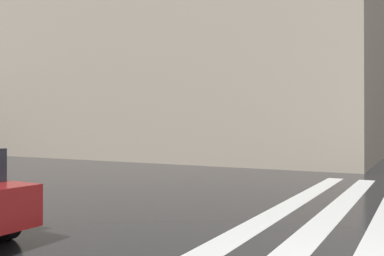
{
  "coord_description": "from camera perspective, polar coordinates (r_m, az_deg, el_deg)",
  "views": [
    {
      "loc": [
        -4.05,
        -0.01,
        1.68
      ],
      "look_at": [
        8.11,
        6.93,
        1.76
      ],
      "focal_mm": 37.3,
      "sensor_mm": 36.0,
      "label": 1
    }
  ],
  "objects": []
}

